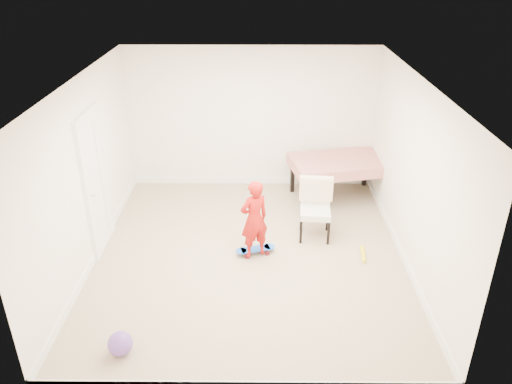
{
  "coord_description": "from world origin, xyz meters",
  "views": [
    {
      "loc": [
        0.15,
        -6.19,
        4.14
      ],
      "look_at": [
        0.1,
        0.2,
        0.95
      ],
      "focal_mm": 35.0,
      "sensor_mm": 36.0,
      "label": 1
    }
  ],
  "objects_px": {
    "dining_table": "(337,179)",
    "skateboard": "(255,251)",
    "dining_chair": "(315,210)",
    "balloon": "(120,344)",
    "child": "(254,221)"
  },
  "relations": [
    {
      "from": "dining_chair",
      "to": "child",
      "type": "bearing_deg",
      "value": -144.25
    },
    {
      "from": "child",
      "to": "balloon",
      "type": "relative_size",
      "value": 4.24
    },
    {
      "from": "dining_table",
      "to": "skateboard",
      "type": "distance_m",
      "value": 2.35
    },
    {
      "from": "dining_chair",
      "to": "skateboard",
      "type": "distance_m",
      "value": 1.13
    },
    {
      "from": "skateboard",
      "to": "child",
      "type": "relative_size",
      "value": 0.5
    },
    {
      "from": "skateboard",
      "to": "balloon",
      "type": "xyz_separation_m",
      "value": [
        -1.49,
        -2.04,
        0.1
      ]
    },
    {
      "from": "dining_table",
      "to": "skateboard",
      "type": "xyz_separation_m",
      "value": [
        -1.44,
        -1.83,
        -0.33
      ]
    },
    {
      "from": "child",
      "to": "dining_chair",
      "type": "bearing_deg",
      "value": -177.28
    },
    {
      "from": "dining_table",
      "to": "balloon",
      "type": "xyz_separation_m",
      "value": [
        -2.94,
        -3.86,
        -0.24
      ]
    },
    {
      "from": "dining_chair",
      "to": "skateboard",
      "type": "relative_size",
      "value": 1.59
    },
    {
      "from": "dining_table",
      "to": "child",
      "type": "height_order",
      "value": "child"
    },
    {
      "from": "dining_chair",
      "to": "balloon",
      "type": "height_order",
      "value": "dining_chair"
    },
    {
      "from": "dining_table",
      "to": "skateboard",
      "type": "bearing_deg",
      "value": -140.04
    },
    {
      "from": "balloon",
      "to": "skateboard",
      "type": "bearing_deg",
      "value": 53.72
    },
    {
      "from": "dining_chair",
      "to": "balloon",
      "type": "bearing_deg",
      "value": -129.0
    }
  ]
}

